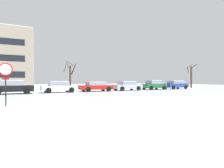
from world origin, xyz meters
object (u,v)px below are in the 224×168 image
at_px(parked_car_green, 154,85).
at_px(parked_car_red, 96,86).
at_px(stop_sign, 6,76).
at_px(parked_car_white, 59,87).
at_px(parked_car_black, 13,87).
at_px(parked_car_silver, 127,86).
at_px(parked_car_blue, 176,85).

bearing_deg(parked_car_green, parked_car_red, 179.87).
relative_size(stop_sign, parked_car_white, 0.60).
height_order(parked_car_black, parked_car_silver, parked_car_black).
relative_size(parked_car_silver, parked_car_blue, 0.97).
distance_m(parked_car_white, parked_car_blue, 20.41).
bearing_deg(parked_car_green, parked_car_blue, 2.34).
xyz_separation_m(parked_car_black, parked_car_red, (10.20, 0.20, -0.09)).
bearing_deg(parked_car_red, parked_car_silver, 0.76).
height_order(stop_sign, parked_car_silver, stop_sign).
distance_m(parked_car_black, parked_car_white, 5.10).
bearing_deg(parked_car_silver, parked_car_blue, 0.67).
bearing_deg(parked_car_white, stop_sign, -116.74).
xyz_separation_m(stop_sign, parked_car_green, (21.10, 11.55, -1.00)).
xyz_separation_m(parked_car_silver, parked_car_blue, (10.20, 0.12, 0.04)).
bearing_deg(stop_sign, parked_car_silver, 36.02).
xyz_separation_m(parked_car_black, parked_car_silver, (15.31, 0.26, -0.06)).
bearing_deg(parked_car_blue, stop_sign, -155.84).
bearing_deg(parked_car_red, parked_car_white, -179.31).
xyz_separation_m(parked_car_white, parked_car_red, (5.10, 0.06, -0.03)).
xyz_separation_m(parked_car_white, parked_car_green, (15.31, 0.04, 0.06)).
height_order(stop_sign, parked_car_white, stop_sign).
bearing_deg(parked_car_green, parked_car_white, -179.85).
height_order(parked_car_white, parked_car_green, parked_car_green).
relative_size(parked_car_green, parked_car_blue, 0.89).
relative_size(parked_car_black, parked_car_blue, 0.95).
distance_m(parked_car_black, parked_car_red, 10.21).
distance_m(parked_car_silver, parked_car_green, 5.10).
xyz_separation_m(parked_car_red, parked_car_green, (10.20, -0.02, 0.09)).
height_order(parked_car_red, parked_car_green, parked_car_green).
height_order(parked_car_black, parked_car_red, parked_car_black).
relative_size(parked_car_red, parked_car_green, 1.14).
height_order(parked_car_green, parked_car_blue, parked_car_green).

